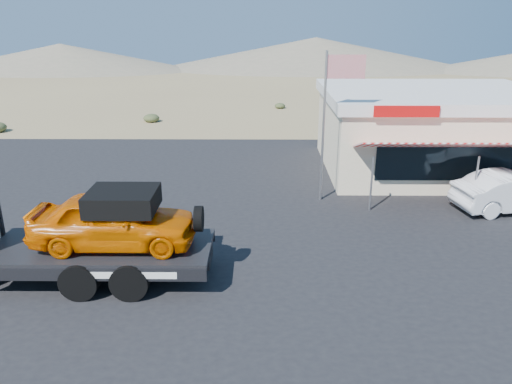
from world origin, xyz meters
TOP-DOWN VIEW (x-y plane):
  - ground at (0.00, 0.00)m, footprint 120.00×120.00m
  - asphalt_lot at (2.00, 3.00)m, footprint 32.00×24.00m
  - tow_truck at (-4.02, -2.10)m, footprint 8.99×2.67m
  - jerky_store at (10.50, 8.97)m, footprint 10.40×9.97m
  - flagpole at (4.93, 4.50)m, footprint 1.55×0.10m
  - distant_hills at (-9.77, 55.14)m, footprint 126.00×48.00m

SIDE VIEW (x-z plane):
  - ground at x=0.00m, z-range 0.00..0.00m
  - asphalt_lot at x=2.00m, z-range 0.00..0.02m
  - tow_truck at x=-4.02m, z-range 0.12..3.12m
  - distant_hills at x=-9.77m, z-range -0.21..3.99m
  - jerky_store at x=10.50m, z-range 0.04..3.94m
  - flagpole at x=4.93m, z-range 0.76..6.76m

